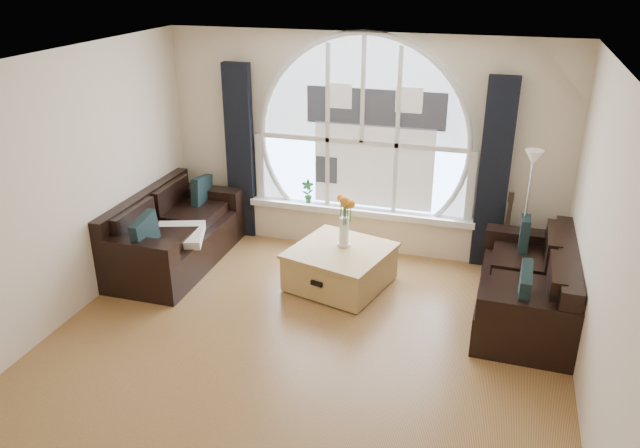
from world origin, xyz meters
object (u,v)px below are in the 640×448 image
(floor_lamp, at_px, (525,219))
(guitar, at_px, (506,232))
(sofa_left, at_px, (174,233))
(vase_flowers, at_px, (344,214))
(sofa_right, at_px, (526,283))
(potted_plant, at_px, (308,191))
(coffee_chest, at_px, (340,266))

(floor_lamp, distance_m, guitar, 0.39)
(sofa_left, xyz_separation_m, vase_flowers, (2.11, 0.10, 0.45))
(sofa_left, relative_size, vase_flowers, 2.83)
(sofa_right, bearing_deg, vase_flowers, 175.77)
(potted_plant, bearing_deg, sofa_left, -142.13)
(sofa_left, height_order, vase_flowers, vase_flowers)
(sofa_left, height_order, floor_lamp, floor_lamp)
(vase_flowers, relative_size, guitar, 0.66)
(coffee_chest, distance_m, floor_lamp, 2.13)
(coffee_chest, height_order, vase_flowers, vase_flowers)
(coffee_chest, xyz_separation_m, potted_plant, (-0.72, 1.06, 0.45))
(coffee_chest, bearing_deg, potted_plant, 139.46)
(floor_lamp, bearing_deg, coffee_chest, -161.82)
(sofa_left, relative_size, guitar, 1.87)
(floor_lamp, xyz_separation_m, potted_plant, (-2.68, 0.42, -0.10))
(guitar, distance_m, potted_plant, 2.52)
(vase_flowers, height_order, guitar, vase_flowers)
(floor_lamp, bearing_deg, sofa_right, -85.45)
(floor_lamp, height_order, potted_plant, floor_lamp)
(sofa_left, xyz_separation_m, floor_lamp, (4.05, 0.65, 0.40))
(sofa_left, distance_m, floor_lamp, 4.12)
(floor_lamp, bearing_deg, potted_plant, 171.11)
(sofa_right, distance_m, vase_flowers, 2.06)
(sofa_right, relative_size, floor_lamp, 1.15)
(sofa_right, distance_m, guitar, 1.00)
(coffee_chest, bearing_deg, sofa_right, 12.36)
(sofa_left, bearing_deg, vase_flowers, 2.65)
(sofa_right, xyz_separation_m, potted_plant, (-2.74, 1.16, 0.30))
(floor_lamp, relative_size, guitar, 1.51)
(coffee_chest, height_order, guitar, guitar)
(sofa_right, bearing_deg, potted_plant, 158.42)
(sofa_left, height_order, guitar, guitar)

